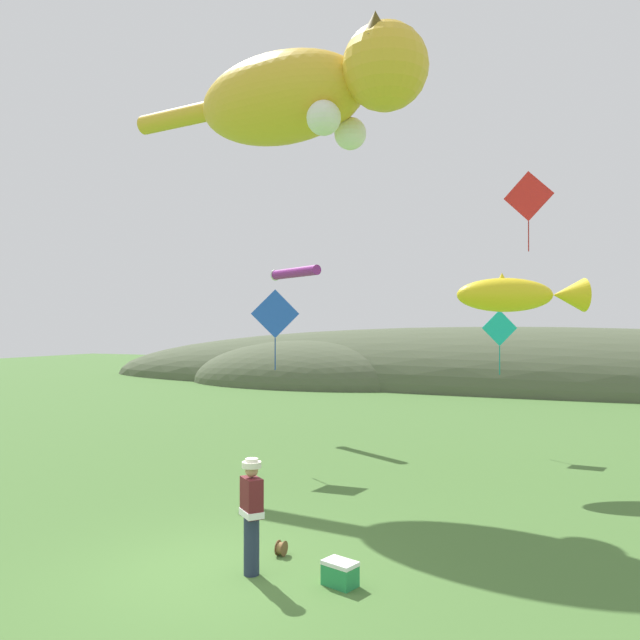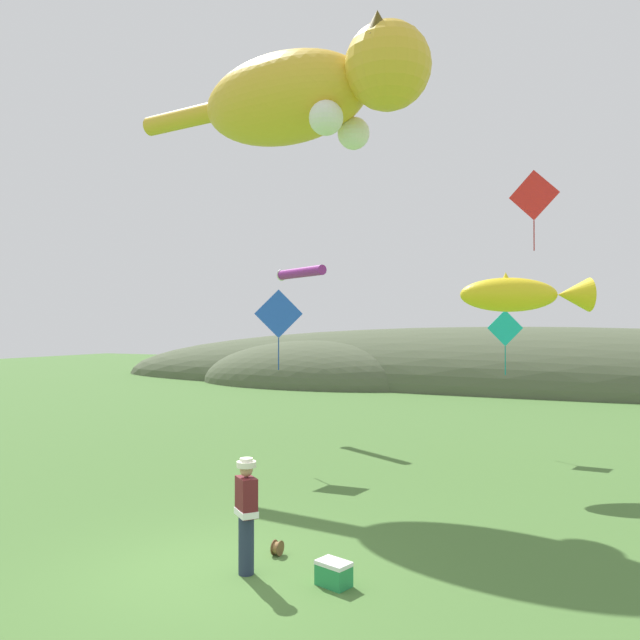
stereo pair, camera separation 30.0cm
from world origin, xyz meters
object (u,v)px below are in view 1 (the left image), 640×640
(kite_spool, at_px, (281,548))
(kite_diamond_red, at_px, (528,197))
(kite_diamond_blue, at_px, (275,314))
(kite_diamond_teal, at_px, (500,329))
(kite_giant_cat, at_px, (302,95))
(kite_tube_streamer, at_px, (295,273))
(picnic_cooler, at_px, (340,573))
(kite_fish_windsock, at_px, (519,295))
(festival_attendant, at_px, (252,512))

(kite_spool, xyz_separation_m, kite_diamond_red, (3.01, 10.14, 7.54))
(kite_diamond_blue, height_order, kite_diamond_teal, kite_diamond_blue)
(kite_diamond_red, bearing_deg, kite_giant_cat, -146.48)
(kite_tube_streamer, bearing_deg, kite_diamond_red, -7.00)
(kite_diamond_red, relative_size, kite_diamond_teal, 1.18)
(kite_giant_cat, relative_size, kite_diamond_blue, 4.28)
(kite_spool, bearing_deg, kite_diamond_blue, 118.67)
(kite_giant_cat, distance_m, kite_diamond_red, 7.28)
(picnic_cooler, relative_size, kite_diamond_red, 0.23)
(picnic_cooler, relative_size, kite_tube_streamer, 0.22)
(kite_diamond_blue, xyz_separation_m, kite_diamond_teal, (5.51, 4.57, -0.41))
(picnic_cooler, height_order, kite_fish_windsock, kite_fish_windsock)
(kite_spool, relative_size, picnic_cooler, 0.44)
(festival_attendant, distance_m, kite_tube_streamer, 13.94)
(kite_giant_cat, relative_size, kite_fish_windsock, 2.82)
(kite_spool, bearing_deg, kite_tube_streamer, 115.04)
(kite_giant_cat, xyz_separation_m, kite_diamond_red, (5.67, 3.76, -2.59))
(kite_spool, xyz_separation_m, kite_diamond_blue, (-3.44, 6.29, 4.02))
(picnic_cooler, distance_m, kite_diamond_blue, 9.36)
(picnic_cooler, relative_size, kite_diamond_teal, 0.28)
(kite_fish_windsock, xyz_separation_m, kite_diamond_teal, (-0.90, 3.01, -0.90))
(picnic_cooler, distance_m, kite_diamond_teal, 12.13)
(festival_attendant, bearing_deg, kite_diamond_blue, 115.24)
(kite_tube_streamer, xyz_separation_m, kite_diamond_red, (8.22, -1.01, 1.89))
(kite_tube_streamer, bearing_deg, kite_fish_windsock, -21.94)
(kite_diamond_blue, bearing_deg, kite_spool, -61.33)
(kite_fish_windsock, relative_size, kite_diamond_blue, 1.52)
(kite_spool, bearing_deg, kite_giant_cat, 112.64)
(picnic_cooler, bearing_deg, kite_diamond_red, 81.25)
(kite_fish_windsock, xyz_separation_m, kite_diamond_red, (0.04, 2.29, 3.02))
(festival_attendant, relative_size, kite_diamond_red, 0.74)
(kite_giant_cat, distance_m, kite_tube_streamer, 7.02)
(kite_fish_windsock, bearing_deg, kite_tube_streamer, 158.06)
(kite_diamond_blue, bearing_deg, festival_attendant, -64.76)
(kite_diamond_teal, bearing_deg, picnic_cooler, -93.61)
(kite_spool, distance_m, kite_diamond_red, 12.99)
(kite_tube_streamer, bearing_deg, kite_diamond_teal, -2.24)
(festival_attendant, xyz_separation_m, kite_tube_streamer, (-5.15, 12.03, 4.82))
(picnic_cooler, xyz_separation_m, kite_diamond_teal, (0.73, 11.58, 3.56))
(kite_fish_windsock, xyz_separation_m, kite_tube_streamer, (-8.18, 3.29, 1.13))
(festival_attendant, bearing_deg, picnic_cooler, 6.78)
(picnic_cooler, bearing_deg, kite_spool, 151.82)
(festival_attendant, height_order, kite_giant_cat, kite_giant_cat)
(festival_attendant, height_order, kite_tube_streamer, kite_tube_streamer)
(kite_fish_windsock, relative_size, kite_diamond_red, 1.44)
(kite_spool, relative_size, kite_tube_streamer, 0.10)
(kite_giant_cat, xyz_separation_m, kite_tube_streamer, (-2.55, 4.76, -4.48))
(kite_spool, bearing_deg, kite_diamond_red, 73.47)
(kite_diamond_blue, relative_size, kite_diamond_red, 0.95)
(picnic_cooler, relative_size, kite_fish_windsock, 0.16)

